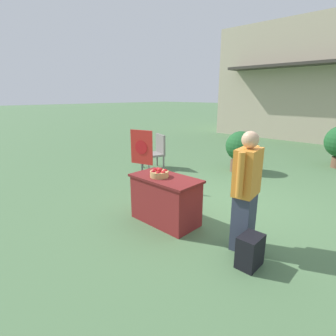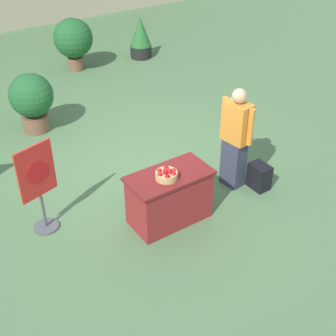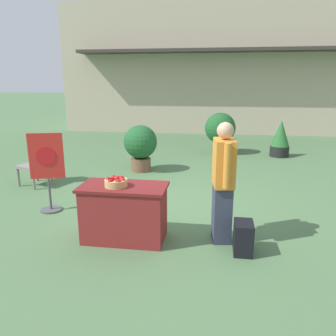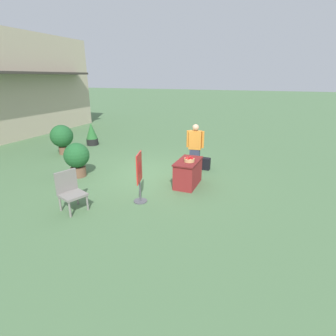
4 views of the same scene
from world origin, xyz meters
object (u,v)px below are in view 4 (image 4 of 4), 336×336
patio_chair (70,189)px  poster_board (140,176)px  potted_plant_far_right (92,134)px  backpack (205,164)px  display_table (188,173)px  person_visitor (195,148)px  potted_plant_far_left (62,137)px  apple_basket (189,159)px  potted_plant_near_right (77,157)px

patio_chair → poster_board: bearing=55.5°
poster_board → patio_chair: 1.75m
poster_board → potted_plant_far_right: (4.66, 5.01, -0.20)m
backpack → patio_chair: bearing=150.0°
display_table → person_visitor: (1.34, 0.17, 0.45)m
potted_plant_far_left → potted_plant_far_right: potted_plant_far_left is taller
display_table → person_visitor: size_ratio=0.72×
apple_basket → potted_plant_near_right: potted_plant_near_right is taller
backpack → poster_board: size_ratio=0.31×
display_table → potted_plant_near_right: potted_plant_near_right is taller
person_visitor → patio_chair: 4.43m
backpack → poster_board: poster_board is taller
display_table → poster_board: poster_board is taller
poster_board → potted_plant_far_left: poster_board is taller
apple_basket → patio_chair: (-2.47, 2.31, -0.32)m
backpack → potted_plant_far_right: size_ratio=0.39×
backpack → potted_plant_far_right: 6.19m
backpack → patio_chair: patio_chair is taller
apple_basket → potted_plant_far_left: 6.25m
patio_chair → potted_plant_far_left: 5.43m
poster_board → backpack: bearing=57.2°
potted_plant_near_right → potted_plant_far_left: 3.09m
poster_board → potted_plant_far_right: bearing=121.6°
potted_plant_far_left → potted_plant_far_right: 1.79m
potted_plant_far_right → backpack: bearing=-103.9°
poster_board → patio_chair: (-1.00, 1.42, -0.20)m
patio_chair → backpack: bearing=80.3°
backpack → potted_plant_far_left: 6.21m
display_table → backpack: display_table is taller
potted_plant_far_left → potted_plant_far_right: bearing=-5.7°
poster_board → potted_plant_far_left: 5.94m
backpack → potted_plant_near_right: 4.42m
display_table → potted_plant_near_right: size_ratio=1.04×
person_visitor → potted_plant_far_left: 5.86m
display_table → apple_basket: bearing=-145.5°
poster_board → potted_plant_near_right: (0.94, 2.80, -0.07)m
poster_board → potted_plant_near_right: poster_board is taller
display_table → potted_plant_far_left: size_ratio=0.94×
potted_plant_far_right → poster_board: bearing=-132.9°
person_visitor → patio_chair: bearing=-35.5°
display_table → poster_board: bearing=151.7°
potted_plant_near_right → potted_plant_far_right: (3.72, 2.21, -0.13)m
poster_board → potted_plant_far_left: (2.89, 5.19, 0.02)m
apple_basket → potted_plant_far_right: size_ratio=0.28×
apple_basket → potted_plant_far_left: size_ratio=0.24×
person_visitor → poster_board: bearing=-20.3°
patio_chair → potted_plant_far_right: bearing=142.7°
backpack → potted_plant_far_right: bearing=76.1°
person_visitor → backpack: (0.28, -0.32, -0.63)m
poster_board → potted_plant_near_right: 2.95m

